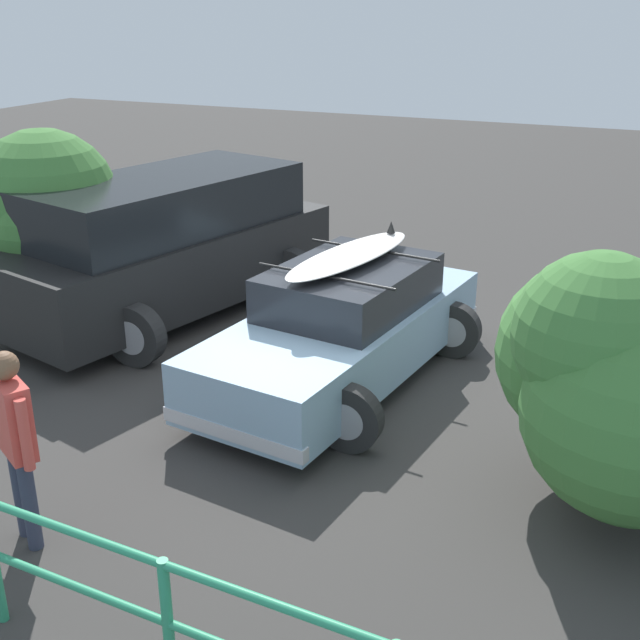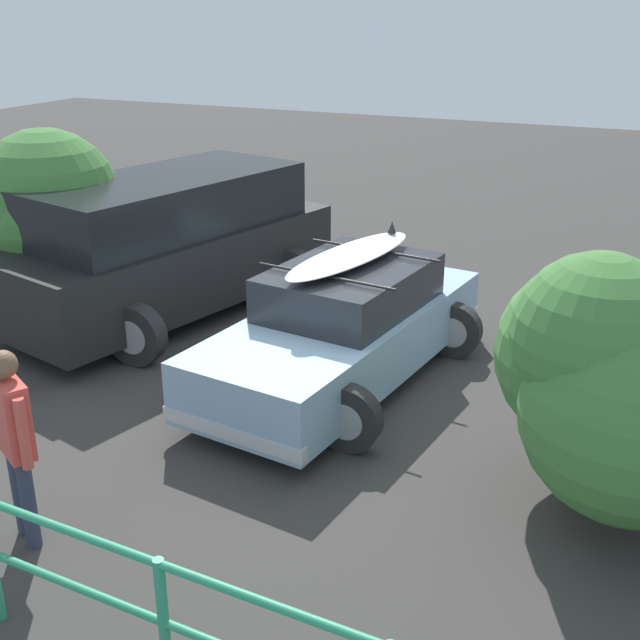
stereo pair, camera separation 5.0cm
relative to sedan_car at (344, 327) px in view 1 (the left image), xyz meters
name	(u,v)px [view 1 (the left image)]	position (x,y,z in m)	size (l,w,h in m)	color
ground_plane	(330,403)	(-0.09, 0.60, -0.64)	(44.00, 44.00, 0.02)	#383533
sedan_car	(344,327)	(0.00, 0.00, 0.00)	(2.58, 4.29, 1.59)	#8CADC6
suv_car	(169,244)	(2.93, -0.99, 0.34)	(3.23, 5.06, 1.89)	black
person_bystander	(14,431)	(1.15, 3.71, 0.35)	(0.57, 0.39, 1.64)	#33384C
bush_near_left	(622,381)	(-2.96, 1.38, 0.54)	(2.12, 2.30, 2.28)	brown
bush_near_right	(34,219)	(4.55, -0.29, 0.68)	(2.58, 2.20, 2.52)	brown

